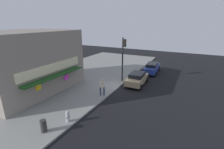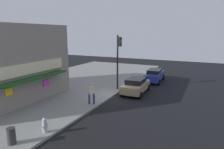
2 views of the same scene
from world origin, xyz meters
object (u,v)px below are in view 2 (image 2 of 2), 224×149
traffic_light (118,55)px  parked_car_blue (154,75)px  trash_can (11,136)px  parked_car_tan (136,85)px  fire_hydrant (45,125)px  pedestrian (91,92)px

traffic_light → parked_car_blue: size_ratio=1.21×
trash_can → parked_car_tan: size_ratio=0.22×
fire_hydrant → parked_car_blue: (16.25, -2.54, 0.22)m
parked_car_tan → parked_car_blue: 5.81m
traffic_light → fire_hydrant: bearing=179.5°
traffic_light → pedestrian: bearing=178.4°
traffic_light → parked_car_blue: traffic_light is taller
traffic_light → parked_car_blue: bearing=-23.4°
trash_can → pedestrian: (7.18, -0.60, 0.55)m
trash_can → parked_car_tan: 12.51m
parked_car_blue → pedestrian: bearing=166.5°
trash_can → pedestrian: size_ratio=0.51×
fire_hydrant → parked_car_tan: size_ratio=0.21×
traffic_light → trash_can: traffic_light is taller
fire_hydrant → trash_can: bearing=159.4°
fire_hydrant → trash_can: (-1.74, 0.66, 0.02)m
traffic_light → parked_car_tan: bearing=-93.7°
fire_hydrant → parked_car_blue: parked_car_blue is taller
trash_can → pedestrian: 7.22m
trash_can → pedestrian: pedestrian is taller
pedestrian → parked_car_blue: bearing=-13.5°
fire_hydrant → parked_car_tan: 10.66m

